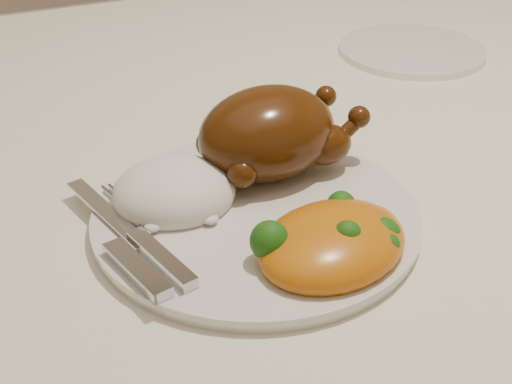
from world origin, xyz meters
name	(u,v)px	position (x,y,z in m)	size (l,w,h in m)	color
dining_table	(255,199)	(0.00, 0.00, 0.67)	(1.60, 0.90, 0.76)	brown
tablecloth	(255,144)	(0.00, 0.00, 0.74)	(1.73, 1.03, 0.18)	white
dinner_plate	(256,217)	(-0.08, -0.19, 0.77)	(0.28, 0.28, 0.01)	silver
side_plate	(412,50)	(0.28, 0.10, 0.77)	(0.20, 0.20, 0.01)	silver
roast_chicken	(271,132)	(-0.04, -0.13, 0.82)	(0.17, 0.11, 0.09)	#4A2408
rice_mound	(174,193)	(-0.14, -0.14, 0.79)	(0.12, 0.12, 0.06)	white
mac_and_cheese	(336,239)	(-0.05, -0.26, 0.79)	(0.16, 0.14, 0.05)	orange
cutlery	(138,245)	(-0.19, -0.20, 0.79)	(0.06, 0.19, 0.01)	silver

